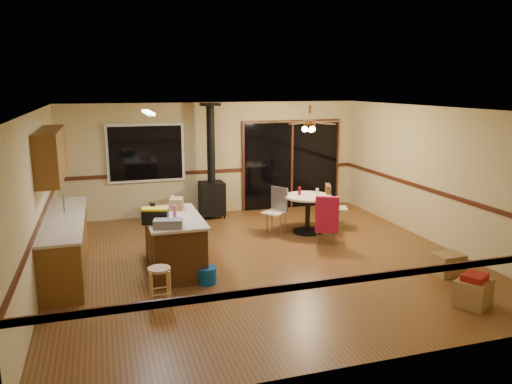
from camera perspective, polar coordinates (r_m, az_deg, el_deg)
name	(u,v)px	position (r m, az deg, el deg)	size (l,w,h in m)	color
floor	(261,260)	(8.79, 0.59, -7.75)	(7.00, 7.00, 0.00)	brown
ceiling	(261,109)	(8.27, 0.63, 9.44)	(7.00, 7.00, 0.00)	silver
wall_back	(215,158)	(11.77, -4.66, 3.85)	(7.00, 7.00, 0.00)	tan
wall_front	(365,251)	(5.33, 12.36, -6.65)	(7.00, 7.00, 0.00)	tan
wall_left	(38,201)	(8.10, -23.68, -0.94)	(7.00, 7.00, 0.00)	tan
wall_right	(437,176)	(10.06, 19.94, 1.74)	(7.00, 7.00, 0.00)	tan
chair_rail	(261,204)	(8.50, 0.60, -1.39)	(7.00, 7.00, 0.08)	#431D10
window	(146,153)	(11.45, -12.48, 4.38)	(1.72, 0.10, 1.32)	black
sliding_door	(292,165)	(12.31, 4.08, 3.05)	(2.52, 0.10, 2.10)	black
lower_cabinets	(66,245)	(8.77, -20.91, -5.66)	(0.60, 3.00, 0.86)	brown
countertop	(64,218)	(8.65, -21.13, -2.81)	(0.64, 3.04, 0.04)	beige
upper_cabinets	(51,154)	(8.67, -22.39, 4.00)	(0.35, 2.00, 0.80)	brown
kitchen_island	(174,243)	(8.33, -9.33, -5.76)	(0.88, 1.68, 0.90)	#422610
wood_stove	(212,186)	(11.39, -5.09, 0.65)	(0.55, 0.50, 2.52)	black
ceiling_fan	(310,125)	(10.01, 6.15, 7.62)	(0.24, 0.24, 0.55)	brown
fluorescent_strip	(148,113)	(8.21, -12.23, 8.87)	(0.10, 1.20, 0.04)	white
toolbox_grey	(168,224)	(7.56, -10.01, -3.57)	(0.42, 0.24, 0.13)	slate
toolbox_black	(155,217)	(7.81, -11.43, -2.81)	(0.39, 0.20, 0.21)	black
toolbox_yellow_lid	(155,209)	(7.78, -11.47, -1.94)	(0.40, 0.21, 0.03)	gold
box_on_island	(176,204)	(8.65, -9.09, -1.34)	(0.21, 0.29, 0.19)	olive
bottle_dark	(153,211)	(8.09, -11.66, -2.13)	(0.08, 0.08, 0.26)	black
bottle_pink	(175,212)	(8.06, -9.28, -2.26)	(0.07, 0.07, 0.21)	#D84C8C
bottle_white	(173,201)	(8.86, -9.50, -1.02)	(0.07, 0.07, 0.20)	white
bar_stool	(160,287)	(7.06, -10.93, -10.64)	(0.31, 0.31, 0.56)	tan
blue_bucket	(207,275)	(7.80, -5.64, -9.45)	(0.31, 0.31, 0.26)	#0B499F
dining_table	(308,207)	(10.27, 5.94, -1.75)	(0.96, 0.96, 0.78)	black
glass_red	(299,191)	(10.23, 4.99, 0.12)	(0.07, 0.07, 0.17)	#590C14
glass_cream	(317,192)	(10.23, 7.02, 0.00)	(0.06, 0.06, 0.15)	beige
chair_left	(277,205)	(10.19, 2.42, -1.50)	(0.56, 0.56, 0.51)	tan
chair_near	(327,214)	(9.50, 8.12, -2.56)	(0.58, 0.60, 0.70)	tan
chair_right	(329,201)	(10.58, 8.34, -1.06)	(0.58, 0.56, 0.70)	tan
box_under_window	(164,211)	(11.38, -10.48, -2.19)	(0.53, 0.43, 0.43)	olive
box_corner_a	(473,293)	(7.64, 23.56, -10.49)	(0.48, 0.40, 0.36)	olive
box_corner_b	(448,264)	(8.65, 21.08, -7.70)	(0.43, 0.37, 0.35)	olive
box_small_red	(475,277)	(7.56, 23.71, -8.90)	(0.34, 0.28, 0.09)	maroon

